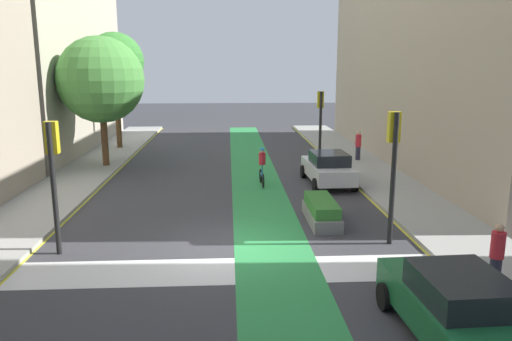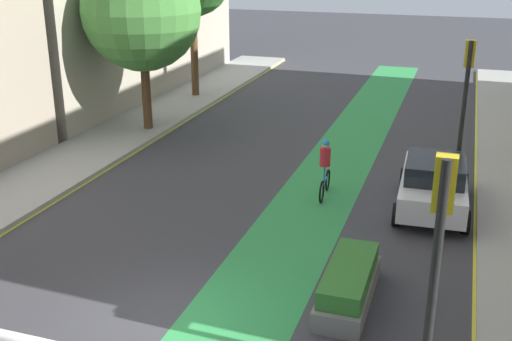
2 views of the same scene
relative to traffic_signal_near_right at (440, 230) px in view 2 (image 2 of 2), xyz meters
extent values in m
plane|color=#38383D|center=(-5.11, 0.04, -2.94)|extent=(120.00, 120.00, 0.00)
cube|color=#2D8C47|center=(-3.76, 0.04, -2.94)|extent=(2.40, 60.00, 0.01)
cylinder|color=black|center=(0.00, -0.12, -0.85)|extent=(0.16, 0.16, 4.19)
cube|color=gold|center=(0.00, 0.08, 0.78)|extent=(0.35, 0.28, 0.95)
sphere|color=red|center=(0.00, 0.22, 1.08)|extent=(0.20, 0.20, 0.20)
sphere|color=#4C380C|center=(0.00, 0.22, 0.78)|extent=(0.20, 0.20, 0.20)
sphere|color=#0C3814|center=(0.00, 0.22, 0.48)|extent=(0.20, 0.20, 0.20)
cylinder|color=black|center=(0.24, 13.39, -0.88)|extent=(0.16, 0.16, 4.12)
cube|color=gold|center=(0.24, 13.59, 0.70)|extent=(0.35, 0.28, 0.95)
sphere|color=red|center=(0.24, 13.73, 1.00)|extent=(0.20, 0.20, 0.20)
sphere|color=#4C380C|center=(0.24, 13.73, 0.70)|extent=(0.20, 0.20, 0.20)
sphere|color=#0C3814|center=(0.24, 13.73, 0.40)|extent=(0.20, 0.20, 0.20)
cube|color=silver|center=(-0.37, 7.95, -2.27)|extent=(1.95, 4.26, 0.70)
cube|color=black|center=(-0.37, 7.75, -1.65)|extent=(1.67, 2.06, 0.55)
cylinder|color=black|center=(-1.33, 9.38, -2.62)|extent=(0.24, 0.65, 0.64)
cylinder|color=black|center=(0.47, 9.45, -2.62)|extent=(0.24, 0.65, 0.64)
cylinder|color=black|center=(-1.22, 6.44, -2.62)|extent=(0.24, 0.65, 0.64)
cylinder|color=black|center=(0.58, 6.51, -2.62)|extent=(0.24, 0.65, 0.64)
torus|color=black|center=(-3.57, 8.41, -2.60)|extent=(0.09, 0.68, 0.68)
torus|color=black|center=(-3.52, 7.36, -2.60)|extent=(0.09, 0.68, 0.68)
cylinder|color=#2672BF|center=(-3.54, 7.88, -2.42)|extent=(0.10, 0.95, 0.06)
cylinder|color=#2672BF|center=(-3.54, 7.73, -2.15)|extent=(0.05, 0.05, 0.50)
cylinder|color=red|center=(-3.54, 7.73, -1.63)|extent=(0.32, 0.32, 0.55)
sphere|color=beige|center=(-3.54, 7.73, -1.24)|extent=(0.22, 0.22, 0.22)
sphere|color=#268CCC|center=(-3.54, 7.73, -1.20)|extent=(0.23, 0.23, 0.23)
cylinder|color=brown|center=(-11.91, 12.46, -1.26)|extent=(0.36, 0.36, 3.06)
sphere|color=#478C3D|center=(-11.91, 12.46, 1.89)|extent=(4.63, 4.63, 4.63)
cylinder|color=brown|center=(-12.46, 18.55, -0.61)|extent=(0.36, 0.36, 4.36)
cube|color=slate|center=(-1.76, 2.19, -2.72)|extent=(0.99, 2.89, 0.45)
cube|color=#33722D|center=(-1.76, 2.19, -2.29)|extent=(0.89, 2.60, 0.40)
camera|label=1|loc=(-5.10, -14.66, 2.63)|focal=34.36mm
camera|label=2|loc=(0.09, -9.72, 4.40)|focal=44.23mm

